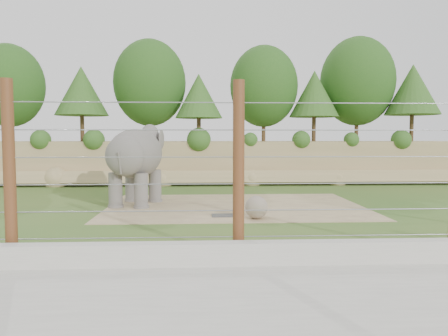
{
  "coord_description": "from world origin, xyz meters",
  "views": [
    {
      "loc": [
        -0.81,
        -14.17,
        2.73
      ],
      "look_at": [
        0.0,
        2.0,
        1.6
      ],
      "focal_mm": 35.0,
      "sensor_mm": 36.0,
      "label": 1
    }
  ],
  "objects": [
    {
      "name": "ground",
      "position": [
        0.0,
        0.0,
        0.0
      ],
      "size": [
        90.0,
        90.0,
        0.0
      ],
      "primitive_type": "plane",
      "color": "#366425",
      "rests_on": "ground"
    },
    {
      "name": "back_embankment",
      "position": [
        0.59,
        12.68,
        3.97
      ],
      "size": [
        30.0,
        5.52,
        8.77
      ],
      "color": "#9C8B5A",
      "rests_on": "ground"
    },
    {
      "name": "dirt_patch",
      "position": [
        0.5,
        3.0,
        0.01
      ],
      "size": [
        10.0,
        7.0,
        0.02
      ],
      "primitive_type": "cube",
      "color": "#9C7F60",
      "rests_on": "ground"
    },
    {
      "name": "drain_grate",
      "position": [
        0.01,
        0.8,
        0.04
      ],
      "size": [
        1.0,
        0.6,
        0.03
      ],
      "primitive_type": "cube",
      "color": "#262628",
      "rests_on": "dirt_patch"
    },
    {
      "name": "elephant",
      "position": [
        -3.5,
        3.59,
        1.61
      ],
      "size": [
        2.49,
        4.25,
        3.22
      ],
      "primitive_type": null,
      "rotation": [
        0.0,
        0.0,
        -0.21
      ],
      "color": "#69645E",
      "rests_on": "ground"
    },
    {
      "name": "stone_ball",
      "position": [
        1.0,
        0.2,
        0.4
      ],
      "size": [
        0.77,
        0.77,
        0.77
      ],
      "primitive_type": "sphere",
      "color": "gray",
      "rests_on": "dirt_patch"
    },
    {
      "name": "retaining_wall",
      "position": [
        0.0,
        -5.0,
        0.25
      ],
      "size": [
        26.0,
        0.35,
        0.5
      ],
      "primitive_type": "cube",
      "color": "#B6B3A9",
      "rests_on": "ground"
    },
    {
      "name": "walkway",
      "position": [
        0.0,
        -7.0,
        0.01
      ],
      "size": [
        26.0,
        4.0,
        0.01
      ],
      "primitive_type": "cube",
      "color": "#B6B3A9",
      "rests_on": "ground"
    },
    {
      "name": "barrier_fence",
      "position": [
        0.0,
        -4.5,
        2.0
      ],
      "size": [
        20.26,
        0.26,
        4.0
      ],
      "color": "brown",
      "rests_on": "ground"
    }
  ]
}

